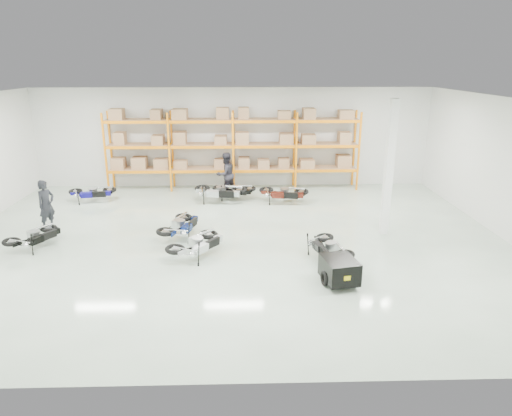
{
  "coord_description": "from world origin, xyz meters",
  "views": [
    {
      "loc": [
        0.43,
        -13.92,
        5.6
      ],
      "look_at": [
        0.84,
        0.02,
        1.1
      ],
      "focal_mm": 32.0,
      "sensor_mm": 36.0,
      "label": 1
    }
  ],
  "objects_px": {
    "moto_blue_centre": "(181,222)",
    "moto_back_b": "(219,188)",
    "moto_black_far_left": "(34,233)",
    "trailer": "(339,270)",
    "moto_touring_right": "(328,244)",
    "person_back": "(226,174)",
    "person_left": "(46,205)",
    "moto_silver_left": "(198,240)",
    "moto_back_c": "(234,188)",
    "moto_back_d": "(283,190)",
    "moto_back_a": "(92,190)"
  },
  "relations": [
    {
      "from": "moto_silver_left",
      "to": "moto_back_c",
      "type": "height_order",
      "value": "moto_silver_left"
    },
    {
      "from": "moto_touring_right",
      "to": "person_left",
      "type": "height_order",
      "value": "person_left"
    },
    {
      "from": "moto_back_d",
      "to": "person_left",
      "type": "relative_size",
      "value": 1.0
    },
    {
      "from": "moto_touring_right",
      "to": "moto_back_d",
      "type": "distance_m",
      "value": 5.78
    },
    {
      "from": "moto_blue_centre",
      "to": "trailer",
      "type": "distance_m",
      "value": 5.75
    },
    {
      "from": "moto_back_a",
      "to": "moto_silver_left",
      "type": "bearing_deg",
      "value": -147.39
    },
    {
      "from": "moto_blue_centre",
      "to": "moto_silver_left",
      "type": "distance_m",
      "value": 1.76
    },
    {
      "from": "moto_blue_centre",
      "to": "moto_back_c",
      "type": "xyz_separation_m",
      "value": [
        1.66,
        4.44,
        -0.05
      ]
    },
    {
      "from": "moto_back_d",
      "to": "person_back",
      "type": "bearing_deg",
      "value": 76.69
    },
    {
      "from": "moto_back_a",
      "to": "person_back",
      "type": "relative_size",
      "value": 0.86
    },
    {
      "from": "trailer",
      "to": "person_back",
      "type": "height_order",
      "value": "person_back"
    },
    {
      "from": "moto_silver_left",
      "to": "moto_touring_right",
      "type": "height_order",
      "value": "moto_silver_left"
    },
    {
      "from": "moto_silver_left",
      "to": "moto_back_a",
      "type": "height_order",
      "value": "moto_silver_left"
    },
    {
      "from": "trailer",
      "to": "moto_back_d",
      "type": "bearing_deg",
      "value": 85.81
    },
    {
      "from": "trailer",
      "to": "person_left",
      "type": "relative_size",
      "value": 1.0
    },
    {
      "from": "moto_black_far_left",
      "to": "moto_touring_right",
      "type": "height_order",
      "value": "moto_touring_right"
    },
    {
      "from": "moto_silver_left",
      "to": "moto_back_b",
      "type": "distance_m",
      "value": 5.62
    },
    {
      "from": "moto_touring_right",
      "to": "moto_back_b",
      "type": "height_order",
      "value": "moto_back_b"
    },
    {
      "from": "person_left",
      "to": "moto_touring_right",
      "type": "bearing_deg",
      "value": -77.78
    },
    {
      "from": "moto_blue_centre",
      "to": "moto_back_d",
      "type": "bearing_deg",
      "value": -117.78
    },
    {
      "from": "moto_back_d",
      "to": "moto_silver_left",
      "type": "bearing_deg",
      "value": 162.63
    },
    {
      "from": "moto_silver_left",
      "to": "moto_back_c",
      "type": "relative_size",
      "value": 1.08
    },
    {
      "from": "moto_silver_left",
      "to": "person_left",
      "type": "bearing_deg",
      "value": 12.67
    },
    {
      "from": "moto_back_b",
      "to": "person_back",
      "type": "distance_m",
      "value": 1.03
    },
    {
      "from": "moto_black_far_left",
      "to": "moto_back_d",
      "type": "bearing_deg",
      "value": -121.41
    },
    {
      "from": "moto_blue_centre",
      "to": "moto_back_b",
      "type": "bearing_deg",
      "value": -88.56
    },
    {
      "from": "moto_touring_right",
      "to": "moto_back_d",
      "type": "bearing_deg",
      "value": 83.44
    },
    {
      "from": "moto_back_c",
      "to": "moto_back_b",
      "type": "bearing_deg",
      "value": 133.22
    },
    {
      "from": "trailer",
      "to": "moto_back_c",
      "type": "xyz_separation_m",
      "value": [
        -2.9,
        7.95,
        0.07
      ]
    },
    {
      "from": "person_left",
      "to": "person_back",
      "type": "distance_m",
      "value": 7.25
    },
    {
      "from": "moto_silver_left",
      "to": "moto_touring_right",
      "type": "distance_m",
      "value": 3.86
    },
    {
      "from": "moto_back_c",
      "to": "person_left",
      "type": "bearing_deg",
      "value": 125.09
    },
    {
      "from": "trailer",
      "to": "moto_back_d",
      "type": "distance_m",
      "value": 7.37
    },
    {
      "from": "moto_blue_centre",
      "to": "moto_silver_left",
      "type": "bearing_deg",
      "value": 130.12
    },
    {
      "from": "moto_black_far_left",
      "to": "moto_back_d",
      "type": "distance_m",
      "value": 9.37
    },
    {
      "from": "moto_black_far_left",
      "to": "trailer",
      "type": "xyz_separation_m",
      "value": [
        9.01,
        -2.74,
        -0.07
      ]
    },
    {
      "from": "moto_back_c",
      "to": "moto_back_d",
      "type": "bearing_deg",
      "value": -100.83
    },
    {
      "from": "moto_black_far_left",
      "to": "moto_touring_right",
      "type": "xyz_separation_m",
      "value": [
        9.01,
        -1.14,
        0.01
      ]
    },
    {
      "from": "moto_back_c",
      "to": "moto_black_far_left",
      "type": "bearing_deg",
      "value": 136.49
    },
    {
      "from": "moto_black_far_left",
      "to": "trailer",
      "type": "distance_m",
      "value": 9.42
    },
    {
      "from": "moto_silver_left",
      "to": "person_left",
      "type": "height_order",
      "value": "person_left"
    },
    {
      "from": "moto_silver_left",
      "to": "trailer",
      "type": "height_order",
      "value": "moto_silver_left"
    },
    {
      "from": "moto_back_c",
      "to": "person_left",
      "type": "relative_size",
      "value": 0.91
    },
    {
      "from": "person_left",
      "to": "moto_silver_left",
      "type": "bearing_deg",
      "value": -85.86
    },
    {
      "from": "moto_touring_right",
      "to": "moto_back_b",
      "type": "relative_size",
      "value": 0.85
    },
    {
      "from": "moto_back_c",
      "to": "person_back",
      "type": "distance_m",
      "value": 0.75
    },
    {
      "from": "person_left",
      "to": "person_back",
      "type": "xyz_separation_m",
      "value": [
        6.04,
        4.02,
        0.07
      ]
    },
    {
      "from": "moto_touring_right",
      "to": "trailer",
      "type": "bearing_deg",
      "value": -104.88
    },
    {
      "from": "moto_blue_centre",
      "to": "moto_touring_right",
      "type": "height_order",
      "value": "moto_blue_centre"
    },
    {
      "from": "moto_black_far_left",
      "to": "moto_back_c",
      "type": "distance_m",
      "value": 8.03
    }
  ]
}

